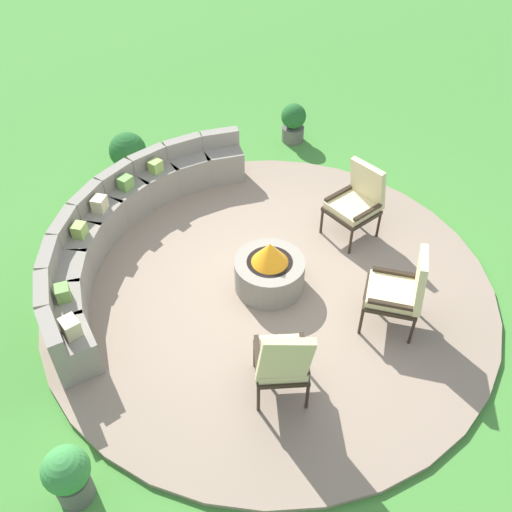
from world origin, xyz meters
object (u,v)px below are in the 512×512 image
at_px(fire_pit, 270,270).
at_px(lounge_chair_front_right, 402,290).
at_px(potted_plant_3, 128,153).
at_px(curved_stone_bench, 124,227).
at_px(potted_plant_1, 68,475).
at_px(lounge_chair_front_left, 282,361).
at_px(potted_plant_2, 293,122).
at_px(lounge_chair_back_left, 358,200).

height_order(fire_pit, lounge_chair_front_right, lounge_chair_front_right).
bearing_deg(lounge_chair_front_right, potted_plant_3, 63.77).
xyz_separation_m(curved_stone_bench, potted_plant_1, (-2.66, -2.02, 0.02)).
height_order(lounge_chair_front_left, potted_plant_2, lounge_chair_front_left).
height_order(lounge_chair_front_left, potted_plant_1, lounge_chair_front_left).
relative_size(fire_pit, potted_plant_1, 1.24).
height_order(curved_stone_bench, lounge_chair_front_right, lounge_chair_front_right).
distance_m(lounge_chair_front_left, potted_plant_1, 2.15).
distance_m(fire_pit, lounge_chair_front_left, 1.58).
bearing_deg(lounge_chair_front_right, curved_stone_bench, 82.33).
height_order(potted_plant_2, potted_plant_3, potted_plant_3).
relative_size(curved_stone_bench, lounge_chair_back_left, 4.19).
distance_m(lounge_chair_front_left, potted_plant_2, 5.01).
bearing_deg(lounge_chair_back_left, curved_stone_bench, 55.36).
distance_m(potted_plant_1, potted_plant_2, 6.41).
distance_m(potted_plant_1, potted_plant_3, 5.03).
relative_size(lounge_chair_back_left, potted_plant_2, 1.58).
xyz_separation_m(fire_pit, lounge_chair_front_right, (0.36, -1.50, 0.28)).
bearing_deg(lounge_chair_front_left, potted_plant_1, -155.19).
bearing_deg(lounge_chair_back_left, lounge_chair_front_left, 118.11).
bearing_deg(potted_plant_3, potted_plant_2, -33.14).
bearing_deg(lounge_chair_back_left, fire_pit, 92.03).
distance_m(potted_plant_2, potted_plant_3, 2.72).
xyz_separation_m(fire_pit, lounge_chair_back_left, (1.50, -0.35, 0.28)).
relative_size(lounge_chair_front_right, lounge_chair_back_left, 1.03).
height_order(curved_stone_bench, potted_plant_2, curved_stone_bench).
distance_m(curved_stone_bench, potted_plant_2, 3.54).
bearing_deg(fire_pit, potted_plant_2, 28.15).
relative_size(curved_stone_bench, lounge_chair_front_right, 4.06).
bearing_deg(potted_plant_2, lounge_chair_front_left, -148.51).
distance_m(lounge_chair_front_left, potted_plant_3, 4.56).
distance_m(curved_stone_bench, potted_plant_3, 1.70).
relative_size(curved_stone_bench, lounge_chair_front_left, 3.81).
height_order(lounge_chair_back_left, potted_plant_1, lounge_chair_back_left).
bearing_deg(potted_plant_1, potted_plant_3, 39.07).
xyz_separation_m(curved_stone_bench, lounge_chair_front_right, (0.83, -3.47, 0.24)).
distance_m(fire_pit, potted_plant_2, 3.47).
bearing_deg(potted_plant_2, lounge_chair_back_left, -128.15).
relative_size(lounge_chair_front_left, lounge_chair_front_right, 1.06).
bearing_deg(potted_plant_3, lounge_chair_back_left, -78.23).
height_order(curved_stone_bench, lounge_chair_back_left, lounge_chair_back_left).
xyz_separation_m(lounge_chair_front_right, potted_plant_2, (2.70, 3.14, -0.26)).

